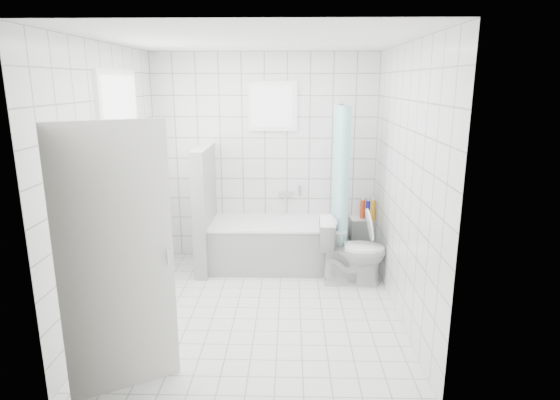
{
  "coord_description": "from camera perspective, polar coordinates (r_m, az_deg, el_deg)",
  "views": [
    {
      "loc": [
        0.33,
        -4.35,
        2.24
      ],
      "look_at": [
        0.22,
        0.35,
        1.05
      ],
      "focal_mm": 30.0,
      "sensor_mm": 36.0,
      "label": 1
    }
  ],
  "objects": [
    {
      "name": "ceiling",
      "position": [
        4.38,
        -3.12,
        18.88
      ],
      "size": [
        3.0,
        3.0,
        0.0
      ],
      "primitive_type": "plane",
      "rotation": [
        3.14,
        0.0,
        0.0
      ],
      "color": "white",
      "rests_on": "ground"
    },
    {
      "name": "wall_back",
      "position": [
        5.94,
        -1.84,
        5.08
      ],
      "size": [
        2.8,
        0.02,
        2.6
      ],
      "primitive_type": "cube",
      "color": "white",
      "rests_on": "ground"
    },
    {
      "name": "ground",
      "position": [
        4.91,
        -2.7,
        -12.98
      ],
      "size": [
        3.0,
        3.0,
        0.0
      ],
      "primitive_type": "plane",
      "color": "white",
      "rests_on": "ground"
    },
    {
      "name": "partition_wall",
      "position": [
        5.72,
        -9.14,
        -1.08
      ],
      "size": [
        0.15,
        0.85,
        1.5
      ],
      "primitive_type": "cube",
      "color": "white",
      "rests_on": "ground"
    },
    {
      "name": "wall_left",
      "position": [
        4.78,
        -19.9,
        1.99
      ],
      "size": [
        0.02,
        3.0,
        2.6
      ],
      "primitive_type": "cube",
      "color": "white",
      "rests_on": "ground"
    },
    {
      "name": "tub_faucet",
      "position": [
        5.98,
        0.68,
        0.75
      ],
      "size": [
        0.18,
        0.06,
        0.06
      ],
      "primitive_type": "cube",
      "color": "silver",
      "rests_on": "wall_back"
    },
    {
      "name": "wall_right",
      "position": [
        4.58,
        14.86,
        1.87
      ],
      "size": [
        0.02,
        3.0,
        2.6
      ],
      "primitive_type": "cube",
      "color": "white",
      "rests_on": "ground"
    },
    {
      "name": "window_sill",
      "position": [
        5.12,
        -17.36,
        -2.1
      ],
      "size": [
        0.18,
        1.02,
        0.08
      ],
      "primitive_type": "cube",
      "color": "white",
      "rests_on": "wall_left"
    },
    {
      "name": "curtain_rod",
      "position": [
        5.49,
        7.58,
        11.57
      ],
      "size": [
        0.02,
        0.8,
        0.02
      ],
      "primitive_type": "cylinder",
      "rotation": [
        1.57,
        0.0,
        0.0
      ],
      "color": "silver",
      "rests_on": "wall_back"
    },
    {
      "name": "window_left",
      "position": [
        4.99,
        -18.48,
        6.1
      ],
      "size": [
        0.01,
        0.9,
        1.4
      ],
      "primitive_type": "cube",
      "color": "white",
      "rests_on": "wall_left"
    },
    {
      "name": "toilet",
      "position": [
        5.38,
        8.81,
        -6.16
      ],
      "size": [
        0.77,
        0.46,
        0.77
      ],
      "primitive_type": "imported",
      "rotation": [
        0.0,
        0.0,
        1.53
      ],
      "color": "white",
      "rests_on": "ground"
    },
    {
      "name": "bathtub",
      "position": [
        5.82,
        -0.36,
        -5.38
      ],
      "size": [
        1.61,
        0.77,
        0.58
      ],
      "color": "white",
      "rests_on": "ground"
    },
    {
      "name": "shower_curtain",
      "position": [
        5.48,
        7.42,
        2.06
      ],
      "size": [
        0.14,
        0.48,
        1.78
      ],
      "primitive_type": null,
      "color": "#44C9C0",
      "rests_on": "curtain_rod"
    },
    {
      "name": "wall_front",
      "position": [
        3.02,
        -4.95,
        -4.0
      ],
      "size": [
        2.8,
        0.02,
        2.6
      ],
      "primitive_type": "cube",
      "color": "white",
      "rests_on": "ground"
    },
    {
      "name": "door",
      "position": [
        3.53,
        -19.27,
        -7.22
      ],
      "size": [
        0.72,
        0.42,
        2.0
      ],
      "primitive_type": "cube",
      "rotation": [
        0.0,
        0.0,
        -1.06
      ],
      "color": "silver",
      "rests_on": "ground"
    },
    {
      "name": "sill_bottles",
      "position": [
        5.01,
        -17.66,
        -0.39
      ],
      "size": [
        0.19,
        0.77,
        0.33
      ],
      "color": "#38DAFF",
      "rests_on": "window_sill"
    },
    {
      "name": "tiled_ledge",
      "position": [
        6.14,
        10.4,
        -4.71
      ],
      "size": [
        0.4,
        0.24,
        0.55
      ],
      "primitive_type": "cube",
      "color": "white",
      "rests_on": "ground"
    },
    {
      "name": "window_back",
      "position": [
        5.82,
        -0.92,
        11.34
      ],
      "size": [
        0.5,
        0.01,
        0.5
      ],
      "primitive_type": "cube",
      "color": "white",
      "rests_on": "wall_back"
    },
    {
      "name": "ledge_bottles",
      "position": [
        6.01,
        10.68,
        -1.17
      ],
      "size": [
        0.17,
        0.17,
        0.26
      ],
      "color": "red",
      "rests_on": "tiled_ledge"
    }
  ]
}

